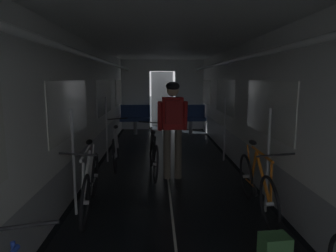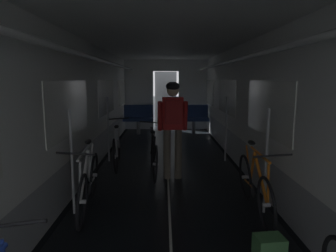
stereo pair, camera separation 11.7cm
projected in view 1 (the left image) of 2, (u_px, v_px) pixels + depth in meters
The scene contains 8 objects.
train_car_shell at pixel (168, 83), 5.29m from camera, with size 3.14×12.34×2.57m.
bench_seat_far_left at pixel (135, 117), 9.85m from camera, with size 0.98×0.51×0.95m.
bench_seat_far_right at pixel (190, 116), 9.91m from camera, with size 0.98×0.51×0.95m.
bicycle_white at pixel (90, 184), 4.07m from camera, with size 0.44×1.69×0.95m.
bicycle_silver at pixel (116, 148), 6.19m from camera, with size 0.44×1.69×0.94m.
bicycle_orange at pixel (257, 185), 4.03m from camera, with size 0.44×1.69×0.95m.
person_cyclist_aisle at pixel (173, 120), 5.31m from camera, with size 0.54×0.40×1.73m.
bicycle_black_in_aisle at pixel (153, 154), 5.66m from camera, with size 0.44×1.69×0.95m.
Camera 1 is at (-0.19, -1.73, 1.77)m, focal length 32.41 mm.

